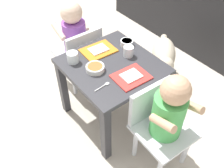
{
  "coord_description": "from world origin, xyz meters",
  "views": [
    {
      "loc": [
        0.89,
        -0.69,
        1.37
      ],
      "look_at": [
        0.0,
        0.0,
        0.29
      ],
      "focal_mm": 40.54,
      "sensor_mm": 36.0,
      "label": 1
    }
  ],
  "objects": [
    {
      "name": "food_tray_right",
      "position": [
        0.15,
        0.01,
        0.45
      ],
      "size": [
        0.16,
        0.19,
        0.02
      ],
      "color": "red",
      "rests_on": "dining_table"
    },
    {
      "name": "seated_child_left",
      "position": [
        -0.42,
        0.01,
        0.41
      ],
      "size": [
        0.28,
        0.28,
        0.65
      ],
      "color": "silver",
      "rests_on": "ground"
    },
    {
      "name": "seated_child_right",
      "position": [
        0.42,
        0.01,
        0.41
      ],
      "size": [
        0.29,
        0.29,
        0.65
      ],
      "color": "silver",
      "rests_on": "ground"
    },
    {
      "name": "spoon_by_left_tray",
      "position": [
        0.12,
        -0.15,
        0.45
      ],
      "size": [
        0.02,
        0.1,
        0.01
      ],
      "color": "silver",
      "rests_on": "dining_table"
    },
    {
      "name": "water_cup_left",
      "position": [
        -0.16,
        -0.16,
        0.48
      ],
      "size": [
        0.07,
        0.07,
        0.06
      ],
      "color": "white",
      "rests_on": "dining_table"
    },
    {
      "name": "cereal_bowl_right_side",
      "position": [
        -0.09,
        0.19,
        0.47
      ],
      "size": [
        0.08,
        0.08,
        0.04
      ],
      "color": "white",
      "rests_on": "dining_table"
    },
    {
      "name": "dining_table",
      "position": [
        0.0,
        0.0,
        0.36
      ],
      "size": [
        0.52,
        0.5,
        0.45
      ],
      "color": "#333338",
      "rests_on": "ground"
    },
    {
      "name": "ground_plane",
      "position": [
        0.0,
        0.0,
        0.0
      ],
      "size": [
        7.0,
        7.0,
        0.0
      ],
      "primitive_type": "plane",
      "color": "beige"
    },
    {
      "name": "dog",
      "position": [
        -0.06,
        0.54,
        0.22
      ],
      "size": [
        0.38,
        0.37,
        0.32
      ],
      "color": "beige",
      "rests_on": "ground"
    },
    {
      "name": "water_cup_right",
      "position": [
        -0.01,
        0.13,
        0.47
      ],
      "size": [
        0.06,
        0.06,
        0.06
      ],
      "color": "white",
      "rests_on": "dining_table"
    },
    {
      "name": "cereal_bowl_left_side",
      "position": [
        -0.02,
        -0.11,
        0.46
      ],
      "size": [
        0.1,
        0.1,
        0.03
      ],
      "color": "white",
      "rests_on": "dining_table"
    },
    {
      "name": "food_tray_left",
      "position": [
        -0.15,
        0.01,
        0.45
      ],
      "size": [
        0.16,
        0.2,
        0.02
      ],
      "color": "orange",
      "rests_on": "dining_table"
    }
  ]
}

